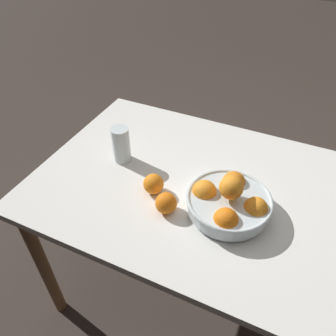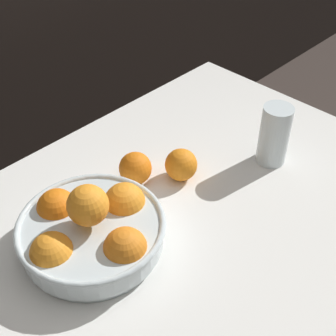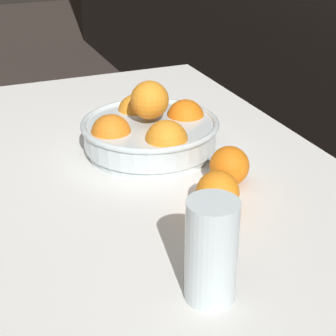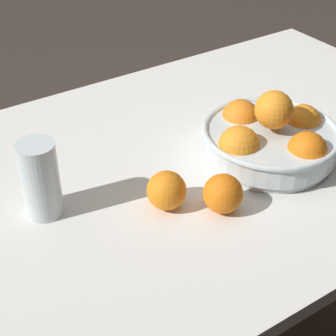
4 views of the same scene
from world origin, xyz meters
name	(u,v)px [view 3 (image 3 of 4)]	position (x,y,z in m)	size (l,w,h in m)	color
dining_table	(127,215)	(0.00, 0.00, 0.66)	(1.27, 0.83, 0.74)	white
fruit_bowl	(150,131)	(-0.09, 0.08, 0.78)	(0.28, 0.28, 0.15)	silver
juice_glass	(211,257)	(0.37, -0.01, 0.80)	(0.07, 0.07, 0.14)	#F4A314
orange_loose_near_bowl	(218,192)	(0.17, 0.10, 0.77)	(0.07, 0.07, 0.07)	orange
orange_loose_front	(229,166)	(0.10, 0.17, 0.77)	(0.07, 0.07, 0.07)	orange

